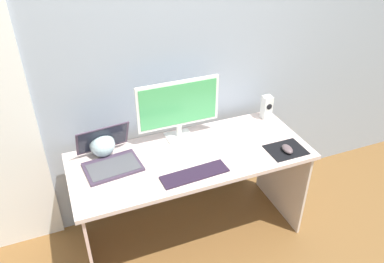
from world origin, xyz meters
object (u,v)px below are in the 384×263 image
at_px(fishbowl, 102,145).
at_px(monitor, 179,107).
at_px(keyboard_external, 195,174).
at_px(laptop, 109,157).
at_px(mouse, 287,149).
at_px(speaker_right, 267,107).

bearing_deg(fishbowl, monitor, 0.93).
bearing_deg(fishbowl, keyboard_external, -41.23).
bearing_deg(laptop, mouse, -15.52).
height_order(speaker_right, mouse, speaker_right).
distance_m(laptop, mouse, 1.14).
bearing_deg(speaker_right, mouse, -102.61).
height_order(speaker_right, laptop, laptop).
distance_m(monitor, speaker_right, 0.70).
bearing_deg(mouse, keyboard_external, -175.09).
distance_m(monitor, mouse, 0.76).
bearing_deg(laptop, fishbowl, 100.11).
xyz_separation_m(speaker_right, fishbowl, (-1.21, -0.02, -0.01)).
relative_size(monitor, laptop, 1.53).
bearing_deg(mouse, monitor, 149.75).
xyz_separation_m(monitor, mouse, (0.59, -0.42, -0.22)).
distance_m(fishbowl, mouse, 1.19).
height_order(monitor, mouse, monitor).
distance_m(monitor, laptop, 0.55).
height_order(monitor, speaker_right, monitor).
xyz_separation_m(monitor, keyboard_external, (-0.06, -0.42, -0.23)).
xyz_separation_m(speaker_right, laptop, (-1.19, -0.13, -0.04)).
bearing_deg(fishbowl, mouse, -20.35).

